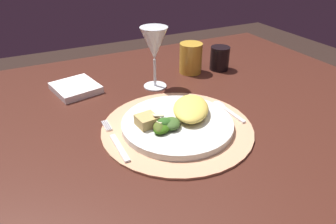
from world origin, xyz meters
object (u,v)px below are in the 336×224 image
napkin (76,88)px  dark_tumbler (220,58)px  dinner_plate (177,124)px  spoon (224,108)px  wine_glass (154,45)px  dining_table (170,161)px  fork (116,142)px  amber_tumbler (191,58)px

napkin → dark_tumbler: bearing=-5.4°
dinner_plate → spoon: (0.15, 0.02, -0.01)m
wine_glass → spoon: bearing=-64.3°
dining_table → dark_tumbler: bearing=35.4°
dinner_plate → napkin: 0.36m
fork → dark_tumbler: dark_tumbler is taller
wine_glass → amber_tumbler: (0.15, 0.05, -0.08)m
napkin → dark_tumbler: (0.48, -0.05, 0.03)m
spoon → dining_table: bearing=164.2°
dining_table → dinner_plate: size_ratio=5.09×
fork → amber_tumbler: size_ratio=1.73×
dinner_plate → wine_glass: 0.27m
dining_table → spoon: 0.21m
dark_tumbler → wine_glass: bearing=-172.8°
napkin → amber_tumbler: size_ratio=1.30×
dinner_plate → dark_tumbler: size_ratio=3.36×
fork → napkin: size_ratio=1.33×
fork → spoon: size_ratio=1.38×
spoon → dark_tumbler: bearing=58.0°
amber_tumbler → dark_tumbler: 0.10m
dark_tumbler → dining_table: bearing=-144.6°
napkin → dark_tumbler: dark_tumbler is taller
amber_tumbler → dark_tumbler: (0.10, -0.02, -0.01)m
wine_glass → amber_tumbler: wine_glass is taller
dining_table → amber_tumbler: bearing=50.3°
amber_tumbler → dark_tumbler: size_ratio=1.26×
dining_table → dinner_plate: (-0.01, -0.06, 0.16)m
napkin → amber_tumbler: 0.38m
dark_tumbler → amber_tumbler: bearing=168.7°
dinner_plate → amber_tumbler: bearing=55.1°
dining_table → amber_tumbler: (0.19, 0.23, 0.20)m
wine_glass → dark_tumbler: wine_glass is taller
wine_glass → napkin: bearing=160.8°
napkin → dark_tumbler: size_ratio=1.64×
fork → spoon: (0.30, 0.02, -0.00)m
fork → spoon: bearing=4.1°
wine_glass → dark_tumbler: size_ratio=2.31×
dining_table → wine_glass: size_ratio=7.40×
wine_glass → dinner_plate: bearing=-101.5°
dining_table → fork: size_ratio=7.88×
dinner_plate → dark_tumbler: 0.41m
fork → amber_tumbler: 0.46m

